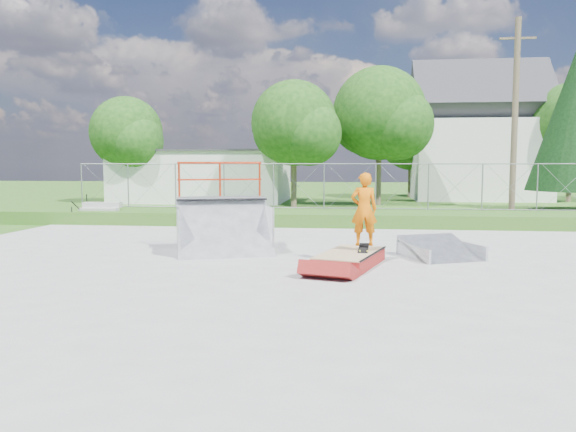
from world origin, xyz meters
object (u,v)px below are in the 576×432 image
(grind_box, at_px, (350,260))
(flat_bank_ramp, at_px, (441,249))
(quarter_pipe, at_px, (224,208))
(skater, at_px, (364,212))

(grind_box, bearing_deg, flat_bank_ramp, 47.06)
(grind_box, distance_m, quarter_pipe, 3.64)
(skater, bearing_deg, grind_box, 34.42)
(flat_bank_ramp, height_order, skater, skater)
(flat_bank_ramp, distance_m, skater, 2.32)
(quarter_pipe, distance_m, flat_bank_ramp, 5.42)
(grind_box, height_order, quarter_pipe, quarter_pipe)
(flat_bank_ramp, relative_size, skater, 1.00)
(grind_box, xyz_separation_m, quarter_pipe, (-3.18, 1.46, 1.00))
(quarter_pipe, height_order, skater, quarter_pipe)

